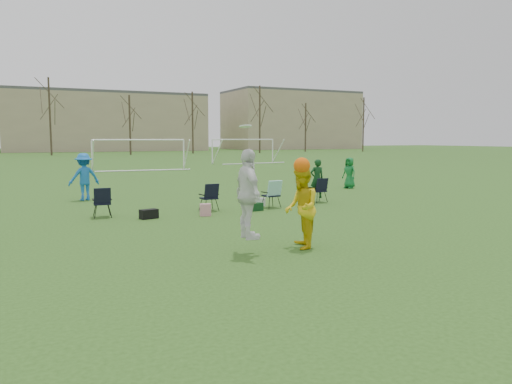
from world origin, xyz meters
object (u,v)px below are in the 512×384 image
fielder_green_far (349,173)px  center_contest (278,201)px  fielder_blue (84,177)px  goal_right (244,144)px  goal_mid (139,146)px

fielder_green_far → center_contest: size_ratio=0.55×
fielder_green_far → fielder_blue: bearing=-107.4°
fielder_blue → goal_right: bearing=-138.7°
fielder_blue → goal_right: goal_right is taller
goal_mid → goal_right: (12.00, 6.00, 0.00)m
center_contest → goal_mid: center_contest is taller
fielder_blue → center_contest: (2.71, -11.61, 0.18)m
fielder_blue → goal_right: (18.63, 25.02, 0.96)m
fielder_blue → goal_mid: 20.17m
fielder_blue → goal_mid: (6.63, 19.02, 0.96)m
goal_right → goal_mid: bearing=-161.4°
center_contest → goal_mid: 30.89m
fielder_blue → goal_right: 31.21m
fielder_blue → goal_mid: size_ratio=0.26×
fielder_blue → fielder_green_far: (12.79, -0.67, -0.18)m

